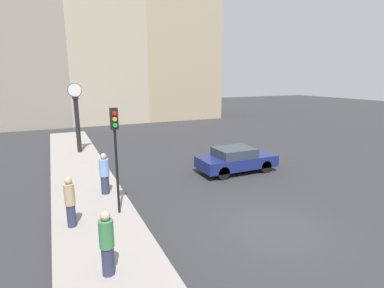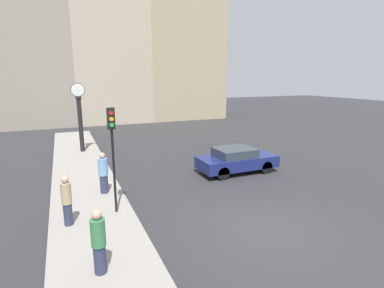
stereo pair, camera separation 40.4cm
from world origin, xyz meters
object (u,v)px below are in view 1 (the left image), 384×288
object	(u,v)px
pedestrian_blue_stripe	(104,174)
street_clock	(77,118)
traffic_light_near	(115,139)
sedan_car	(236,159)
pedestrian_tan_coat	(70,202)
pedestrian_green_hoodie	(107,243)

from	to	relation	value
pedestrian_blue_stripe	street_clock	bearing A→B (deg)	92.36
street_clock	pedestrian_blue_stripe	bearing A→B (deg)	-87.64
traffic_light_near	pedestrian_blue_stripe	size ratio (longest dim) A/B	2.16
sedan_car	traffic_light_near	xyz separation A→B (m)	(-6.94, -2.75, 2.24)
sedan_car	traffic_light_near	bearing A→B (deg)	-158.36
pedestrian_tan_coat	pedestrian_blue_stripe	xyz separation A→B (m)	(1.52, 2.52, 0.01)
traffic_light_near	street_clock	world-z (taller)	street_clock
street_clock	pedestrian_blue_stripe	distance (m)	8.50
sedan_car	street_clock	size ratio (longest dim) A/B	0.94
pedestrian_green_hoodie	traffic_light_near	bearing A→B (deg)	74.20
pedestrian_green_hoodie	sedan_car	bearing A→B (deg)	38.21
sedan_car	street_clock	bearing A→B (deg)	133.80
street_clock	pedestrian_tan_coat	size ratio (longest dim) A/B	2.61
pedestrian_tan_coat	pedestrian_blue_stripe	bearing A→B (deg)	58.99
pedestrian_tan_coat	sedan_car	bearing A→B (deg)	20.06
sedan_car	pedestrian_blue_stripe	xyz separation A→B (m)	(-7.09, -0.62, 0.35)
sedan_car	pedestrian_tan_coat	bearing A→B (deg)	-159.94
sedan_car	street_clock	distance (m)	10.88
sedan_car	pedestrian_tan_coat	distance (m)	9.17
street_clock	pedestrian_tan_coat	distance (m)	11.05
street_clock	pedestrian_blue_stripe	world-z (taller)	street_clock
traffic_light_near	pedestrian_tan_coat	size ratio (longest dim) A/B	2.23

